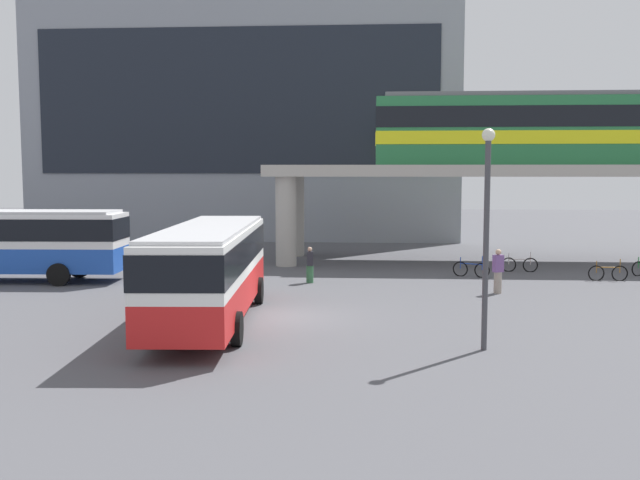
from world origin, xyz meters
The scene contains 13 objects.
ground_plane centered at (0.00, 10.00, 0.00)m, with size 120.00×120.00×0.00m, color #515156.
station_building centered at (-6.44, 31.49, 8.96)m, with size 31.11×11.67×17.91m.
elevated_platform centered at (13.33, 15.53, 4.58)m, with size 32.20×6.15×5.31m.
train centered at (14.91, 15.53, 7.28)m, with size 23.61×2.96×3.84m.
bus_main centered at (-2.39, -1.16, 1.99)m, with size 3.22×11.17×3.22m.
bus_secondary centered at (-13.83, 7.08, 1.99)m, with size 11.13×3.08×3.22m.
bicycle_brown centered at (13.70, 9.12, 0.36)m, with size 1.79×0.07×1.04m.
bicycle_blue centered at (7.63, 9.91, 0.36)m, with size 1.66×0.78×1.04m.
bicycle_silver centered at (10.28, 11.85, 0.36)m, with size 1.79×0.19×1.04m.
pedestrian_at_kerb centered at (-4.45, 11.10, 0.86)m, with size 0.40×0.47×1.82m.
pedestrian_waiting_near_stop centered at (8.07, 5.34, 0.87)m, with size 0.47×0.40×1.83m.
pedestrian_walking_across centered at (0.16, 7.59, 0.76)m, with size 0.32×0.43×1.62m.
lamp_post centered at (6.04, -4.14, 3.65)m, with size 0.36×0.36×6.16m.
Camera 1 is at (2.81, -24.15, 5.01)m, focal length 40.30 mm.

